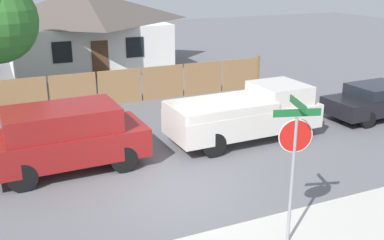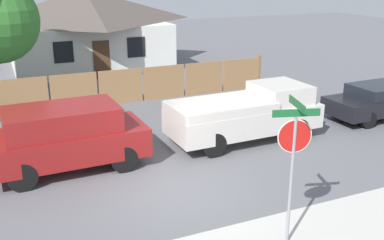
% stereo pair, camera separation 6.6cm
% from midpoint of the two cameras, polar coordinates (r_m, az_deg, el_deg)
% --- Properties ---
extents(ground_plane, '(80.00, 80.00, 0.00)m').
position_cam_midpoint_polar(ground_plane, '(11.95, -1.56, -9.10)').
color(ground_plane, slate).
extents(wooden_fence, '(14.08, 0.12, 1.59)m').
position_cam_midpoint_polar(wooden_fence, '(19.72, -8.91, 4.22)').
color(wooden_fence, '#997047').
rests_on(wooden_fence, ground).
extents(house, '(9.34, 7.65, 4.50)m').
position_cam_midpoint_polar(house, '(27.92, -13.19, 11.45)').
color(house, white).
rests_on(house, ground).
extents(red_suv, '(4.50, 2.11, 1.89)m').
position_cam_midpoint_polar(red_suv, '(13.34, -15.55, -1.97)').
color(red_suv, maroon).
rests_on(red_suv, ground).
extents(orange_pickup, '(5.24, 2.11, 1.82)m').
position_cam_midpoint_polar(orange_pickup, '(15.36, 7.46, 0.77)').
color(orange_pickup, silver).
rests_on(orange_pickup, ground).
extents(parked_sedan, '(4.58, 1.89, 1.34)m').
position_cam_midpoint_polar(parked_sedan, '(19.07, 22.88, 2.33)').
color(parked_sedan, black).
rests_on(parked_sedan, ground).
extents(stop_sign, '(0.93, 0.84, 3.16)m').
position_cam_midpoint_polar(stop_sign, '(9.18, 12.98, -3.64)').
color(stop_sign, gray).
rests_on(stop_sign, ground).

